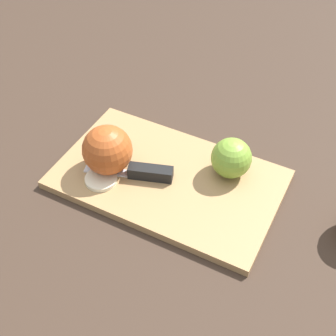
{
  "coord_description": "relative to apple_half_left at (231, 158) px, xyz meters",
  "views": [
    {
      "loc": [
        -0.26,
        0.47,
        0.59
      ],
      "look_at": [
        0.0,
        0.0,
        0.03
      ],
      "focal_mm": 50.0,
      "sensor_mm": 36.0,
      "label": 1
    }
  ],
  "objects": [
    {
      "name": "cutting_board",
      "position": [
        0.09,
        0.06,
        -0.04
      ],
      "size": [
        0.38,
        0.23,
        0.01
      ],
      "color": "#A37A4C",
      "rests_on": "ground_plane"
    },
    {
      "name": "ground_plane",
      "position": [
        0.09,
        0.06,
        -0.05
      ],
      "size": [
        4.0,
        4.0,
        0.0
      ],
      "primitive_type": "plane",
      "color": "#38281E"
    },
    {
      "name": "knife",
      "position": [
        0.12,
        0.08,
        -0.02
      ],
      "size": [
        0.15,
        0.07,
        0.02
      ],
      "rotation": [
        0.0,
        0.0,
        0.35
      ],
      "color": "silver",
      "rests_on": "cutting_board"
    },
    {
      "name": "apple_slice",
      "position": [
        0.18,
        0.12,
        -0.03
      ],
      "size": [
        0.05,
        0.05,
        0.01
      ],
      "color": "beige",
      "rests_on": "cutting_board"
    },
    {
      "name": "apple_half_right",
      "position": [
        0.18,
        0.09,
        0.01
      ],
      "size": [
        0.08,
        0.08,
        0.08
      ],
      "rotation": [
        0.0,
        0.0,
        0.05
      ],
      "color": "#AD4C1E",
      "rests_on": "cutting_board"
    },
    {
      "name": "apple_half_left",
      "position": [
        0.0,
        0.0,
        0.0
      ],
      "size": [
        0.07,
        0.07,
        0.07
      ],
      "rotation": [
        0.0,
        0.0,
        0.64
      ],
      "color": "olive",
      "rests_on": "cutting_board"
    }
  ]
}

